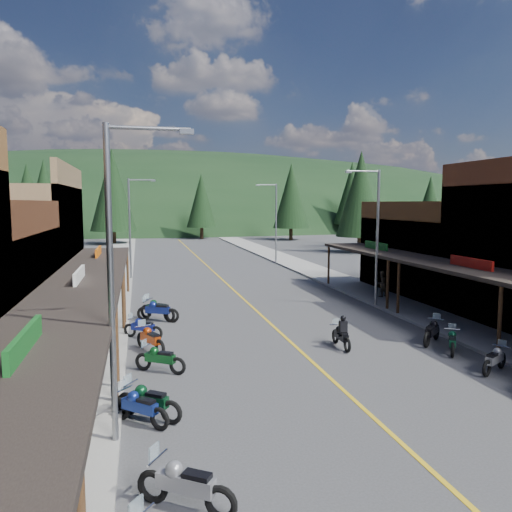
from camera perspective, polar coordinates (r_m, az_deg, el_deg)
ground at (r=20.54m, az=5.65°, el=-11.25°), size 220.00×220.00×0.00m
centerline at (r=39.53m, az=-3.77°, el=-2.80°), size 0.15×90.00×0.01m
sidewalk_west at (r=39.07m, az=-16.48°, el=-3.04°), size 3.40×94.00×0.15m
sidewalk_east at (r=41.82m, az=8.08°, el=-2.26°), size 3.40×94.00×0.15m
shop_west_3 at (r=30.84m, az=-27.04°, el=0.61°), size 10.90×10.20×8.20m
shop_east_3 at (r=36.18m, az=20.69°, el=0.03°), size 10.90×10.20×6.20m
streetlight_0 at (r=12.65m, az=-15.64°, el=-1.63°), size 2.16×0.18×8.00m
streetlight_1 at (r=40.57m, az=-14.04°, el=3.59°), size 2.16×0.18×8.00m
streetlight_2 at (r=29.75m, az=13.46°, el=2.75°), size 2.16×0.18×8.00m
streetlight_3 at (r=50.36m, az=2.14°, el=4.22°), size 2.16×0.18×8.00m
ridge_hill at (r=153.79m, az=-10.87°, el=3.72°), size 310.00×140.00×60.00m
pine_1 at (r=90.27m, az=-24.64°, el=6.27°), size 5.88×5.88×12.50m
pine_2 at (r=76.64m, az=-16.06°, el=7.27°), size 6.72×6.72×14.00m
pine_3 at (r=85.17m, az=-6.27°, el=6.32°), size 5.04×5.04×11.00m
pine_4 at (r=82.24m, az=4.05°, el=6.87°), size 5.88×5.88×12.50m
pine_5 at (r=99.15m, az=10.89°, el=7.08°), size 6.72×6.72×14.00m
pine_6 at (r=97.76m, az=19.28°, el=5.98°), size 5.04×5.04×11.00m
pine_9 at (r=70.43m, az=12.40°, el=6.18°), size 4.93×4.93×10.80m
pine_10 at (r=69.51m, az=-22.99°, el=6.18°), size 5.38×5.38×11.60m
pine_11 at (r=62.40m, az=11.88°, el=6.96°), size 5.82×5.82×12.40m
bike_west_4 at (r=10.91m, az=-8.05°, el=-24.23°), size 2.18×1.81×1.23m
bike_west_5 at (r=14.68m, az=-13.15°, el=-16.29°), size 1.89×1.81×1.12m
bike_west_6 at (r=14.91m, az=-12.18°, el=-15.74°), size 2.10×1.81×1.20m
bike_west_7 at (r=18.64m, az=-10.91°, el=-11.32°), size 2.03×1.64×1.13m
bike_west_8 at (r=21.13m, az=-11.98°, el=-9.14°), size 1.61×2.21×1.21m
bike_west_9 at (r=23.27m, az=-12.80°, el=-7.88°), size 1.97×1.60×1.11m
bike_west_10 at (r=26.30m, az=-11.17°, el=-6.02°), size 2.35×1.69×1.29m
bike_west_11 at (r=26.62m, az=-11.21°, el=-5.87°), size 2.14×2.11×1.29m
bike_east_6 at (r=20.27m, az=25.62°, el=-10.49°), size 1.93×1.48×1.07m
bike_east_7 at (r=22.11m, az=21.52°, el=-8.96°), size 1.53×1.89×1.06m
bike_east_8 at (r=23.20m, az=19.46°, el=-8.01°), size 2.01×1.91×1.19m
rider_on_bike at (r=21.59m, az=9.73°, el=-8.83°), size 0.68×1.92×1.45m
pedestrian_east_b at (r=32.75m, az=14.13°, el=-3.08°), size 0.94×0.74×1.69m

